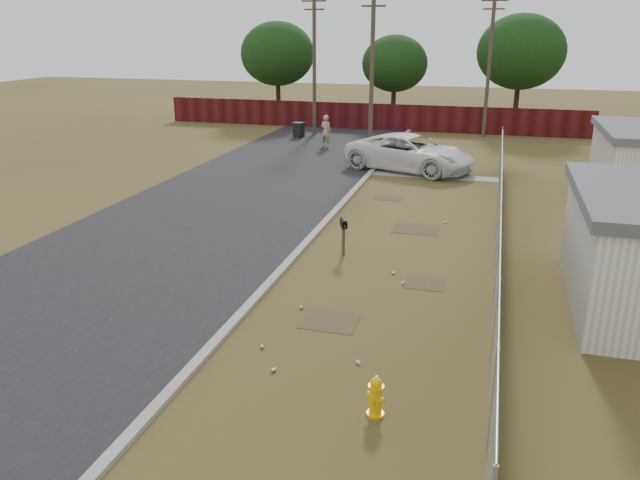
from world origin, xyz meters
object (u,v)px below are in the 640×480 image
(pedestrian, at_px, (326,131))
(trash_bin, at_px, (299,130))
(mailbox, at_px, (344,226))
(fire_hydrant, at_px, (376,397))
(pickup_truck, at_px, (410,153))

(pedestrian, height_order, trash_bin, pedestrian)
(trash_bin, bearing_deg, mailbox, -68.82)
(fire_hydrant, distance_m, pickup_truck, 21.21)
(pickup_truck, relative_size, pedestrian, 3.37)
(fire_hydrant, bearing_deg, trash_bin, 110.19)
(mailbox, height_order, trash_bin, mailbox)
(pickup_truck, distance_m, trash_bin, 11.56)
(fire_hydrant, relative_size, mailbox, 0.69)
(fire_hydrant, height_order, mailbox, mailbox)
(pickup_truck, bearing_deg, trash_bin, 65.58)
(mailbox, xyz_separation_m, pickup_truck, (0.32, 12.83, -0.06))
(pedestrian, xyz_separation_m, trash_bin, (-2.63, 2.87, -0.46))
(fire_hydrant, height_order, pedestrian, pedestrian)
(fire_hydrant, height_order, pickup_truck, pickup_truck)
(mailbox, height_order, pickup_truck, pickup_truck)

